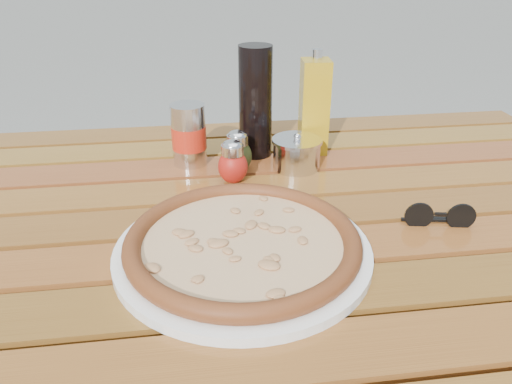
{
  "coord_description": "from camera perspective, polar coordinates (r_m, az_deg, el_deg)",
  "views": [
    {
      "loc": [
        -0.1,
        -0.7,
        1.15
      ],
      "look_at": [
        0.0,
        0.02,
        0.78
      ],
      "focal_mm": 35.0,
      "sensor_mm": 36.0,
      "label": 1
    }
  ],
  "objects": [
    {
      "name": "olive_oil_cruet",
      "position": [
        1.02,
        6.66,
        9.67
      ],
      "size": [
        0.06,
        0.06,
        0.21
      ],
      "rotation": [
        0.0,
        0.0,
        -0.07
      ],
      "color": "#AF8712",
      "rests_on": "table"
    },
    {
      "name": "oregano_shaker",
      "position": [
        0.95,
        -2.11,
        4.6
      ],
      "size": [
        0.07,
        0.07,
        0.08
      ],
      "rotation": [
        0.0,
        0.0,
        0.33
      ],
      "color": "#39421A",
      "rests_on": "table"
    },
    {
      "name": "pepper_shaker",
      "position": [
        0.9,
        -2.67,
        3.4
      ],
      "size": [
        0.07,
        0.07,
        0.08
      ],
      "rotation": [
        0.0,
        0.0,
        0.3
      ],
      "color": "red",
      "rests_on": "table"
    },
    {
      "name": "dark_bottle",
      "position": [
        1.0,
        -0.06,
        10.23
      ],
      "size": [
        0.08,
        0.08,
        0.22
      ],
      "primitive_type": "cylinder",
      "rotation": [
        0.0,
        0.0,
        0.23
      ],
      "color": "black",
      "rests_on": "table"
    },
    {
      "name": "parmesan_tin",
      "position": [
        0.96,
        4.67,
        4.46
      ],
      "size": [
        0.12,
        0.12,
        0.07
      ],
      "rotation": [
        0.0,
        0.0,
        -0.3
      ],
      "color": "silver",
      "rests_on": "table"
    },
    {
      "name": "table",
      "position": [
        0.85,
        0.18,
        -6.98
      ],
      "size": [
        1.4,
        0.9,
        0.75
      ],
      "color": "#3A1D0D",
      "rests_on": "ground"
    },
    {
      "name": "soda_can",
      "position": [
        0.98,
        -7.67,
        6.43
      ],
      "size": [
        0.08,
        0.08,
        0.12
      ],
      "rotation": [
        0.0,
        0.0,
        0.26
      ],
      "color": "silver",
      "rests_on": "table"
    },
    {
      "name": "sunglasses",
      "position": [
        0.82,
        20.21,
        -2.67
      ],
      "size": [
        0.11,
        0.04,
        0.04
      ],
      "rotation": [
        0.0,
        0.0,
        -0.19
      ],
      "color": "black",
      "rests_on": "table"
    },
    {
      "name": "plate",
      "position": [
        0.71,
        -1.51,
        -6.74
      ],
      "size": [
        0.43,
        0.43,
        0.01
      ],
      "primitive_type": "cylinder",
      "rotation": [
        0.0,
        0.0,
        -0.24
      ],
      "color": "white",
      "rests_on": "table"
    },
    {
      "name": "pizza",
      "position": [
        0.7,
        -1.53,
        -5.67
      ],
      "size": [
        0.43,
        0.43,
        0.03
      ],
      "rotation": [
        0.0,
        0.0,
        -0.41
      ],
      "color": "beige",
      "rests_on": "plate"
    }
  ]
}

